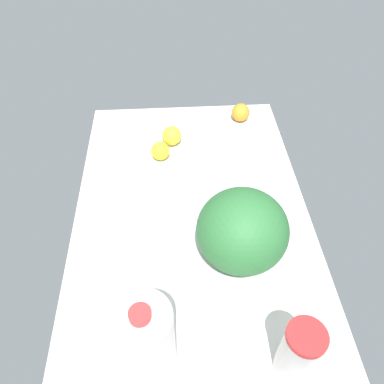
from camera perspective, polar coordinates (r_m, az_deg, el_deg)
name	(u,v)px	position (r cm, az deg, el deg)	size (l,w,h in cm)	color
countertop	(192,216)	(123.52, 0.00, -3.64)	(120.00, 76.00, 3.00)	silver
tumbler_cup	(298,352)	(93.00, 15.90, -22.39)	(8.75, 8.75, 18.65)	beige
milk_jug	(146,341)	(88.27, -7.05, -21.60)	(12.87, 12.87, 26.12)	white
watermelon	(242,230)	(104.52, 7.67, -5.83)	(25.63, 25.63, 22.79)	#2D6E36
orange_far_back	(241,113)	(158.77, 7.42, 11.92)	(7.36, 7.36, 7.36)	orange
lemon_by_jug	(172,136)	(145.40, -3.11, 8.55)	(7.48, 7.48, 7.48)	yellow
lemon_beside_bowl	(160,151)	(139.29, -4.85, 6.24)	(6.84, 6.84, 6.84)	yellow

